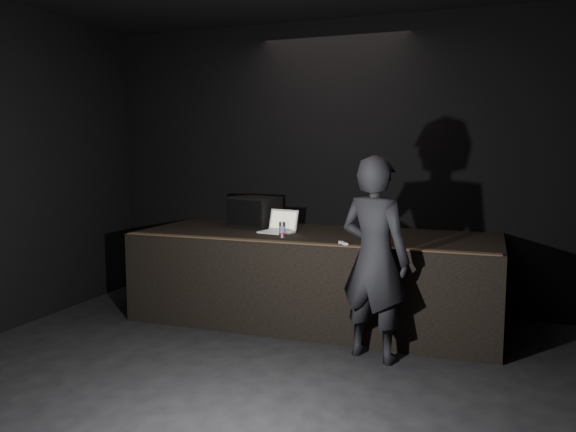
{
  "coord_description": "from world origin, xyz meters",
  "views": [
    {
      "loc": [
        1.83,
        -3.24,
        1.93
      ],
      "look_at": [
        -0.17,
        2.3,
        1.24
      ],
      "focal_mm": 35.0,
      "sensor_mm": 36.0,
      "label": 1
    }
  ],
  "objects_px": {
    "stage_riser": "(315,277)",
    "person": "(374,259)",
    "stage_monitor": "(255,212)",
    "beer_can": "(282,230)",
    "laptop": "(280,226)"
  },
  "relations": [
    {
      "from": "person",
      "to": "beer_can",
      "type": "bearing_deg",
      "value": -6.87
    },
    {
      "from": "beer_can",
      "to": "person",
      "type": "bearing_deg",
      "value": -26.1
    },
    {
      "from": "stage_riser",
      "to": "person",
      "type": "relative_size",
      "value": 2.12
    },
    {
      "from": "stage_riser",
      "to": "person",
      "type": "bearing_deg",
      "value": -47.81
    },
    {
      "from": "stage_monitor",
      "to": "person",
      "type": "relative_size",
      "value": 0.34
    },
    {
      "from": "stage_riser",
      "to": "stage_monitor",
      "type": "relative_size",
      "value": 6.24
    },
    {
      "from": "beer_can",
      "to": "person",
      "type": "relative_size",
      "value": 0.09
    },
    {
      "from": "stage_riser",
      "to": "person",
      "type": "distance_m",
      "value": 1.36
    },
    {
      "from": "beer_can",
      "to": "person",
      "type": "xyz_separation_m",
      "value": [
        1.1,
        -0.54,
        -0.14
      ]
    },
    {
      "from": "stage_riser",
      "to": "stage_monitor",
      "type": "distance_m",
      "value": 1.13
    },
    {
      "from": "beer_can",
      "to": "stage_monitor",
      "type": "bearing_deg",
      "value": 131.8
    },
    {
      "from": "laptop",
      "to": "beer_can",
      "type": "distance_m",
      "value": 0.4
    },
    {
      "from": "beer_can",
      "to": "laptop",
      "type": "bearing_deg",
      "value": 114.77
    },
    {
      "from": "stage_monitor",
      "to": "beer_can",
      "type": "relative_size",
      "value": 3.83
    },
    {
      "from": "person",
      "to": "stage_riser",
      "type": "bearing_deg",
      "value": -28.58
    }
  ]
}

